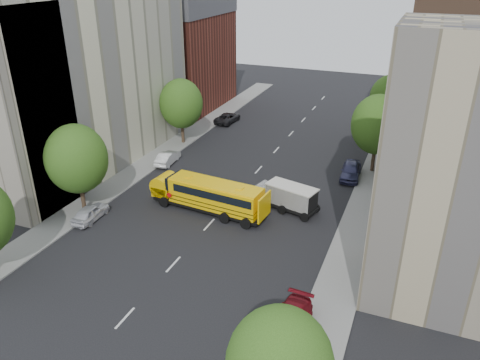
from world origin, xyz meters
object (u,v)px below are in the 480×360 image
Objects in this scene: school_bus at (208,194)px; parked_car_1 at (168,158)px; street_tree_2 at (181,104)px; parked_car_2 at (228,118)px; street_tree_4 at (378,125)px; parked_car_4 at (351,171)px; street_tree_5 at (390,98)px; parked_car_3 at (288,323)px; parked_car_0 at (90,213)px; safari_truck at (287,196)px; street_tree_1 at (77,159)px; parked_car_5 at (366,130)px.

school_bus is 11.54m from parked_car_1.
street_tree_2 is 1.66× the size of parked_car_2.
street_tree_4 reaches higher than parked_car_4.
parked_car_3 is (-1.40, -37.42, -4.01)m from street_tree_5.
street_tree_4 is 18.70m from school_bus.
school_bus is 2.27× the size of parked_car_4.
street_tree_4 is 1.08× the size of street_tree_5.
parked_car_2 is (-8.08, 22.96, -0.97)m from school_bus.
street_tree_5 is 1.96× the size of parked_car_0.
safari_truck is at bearing 110.54° from parked_car_3.
safari_truck is 9.52m from parked_car_4.
parked_car_0 is at bearing -85.77° from street_tree_2.
street_tree_2 is 22.00m from street_tree_4.
safari_truck is at bearing 23.40° from street_tree_1.
parked_car_2 is (1.81, 27.14, -4.30)m from street_tree_1.
street_tree_5 is 15.04m from parked_car_4.
street_tree_4 is at bearing -140.22° from parked_car_0.
parked_car_0 is at bearing 92.18° from parked_car_2.
school_bus reaches higher than parked_car_1.
street_tree_4 reaches higher than parked_car_5.
street_tree_4 is 22.60m from parked_car_2.
street_tree_5 is 28.68m from school_bus.
street_tree_1 is 1.66× the size of parked_car_3.
safari_truck is 1.50× the size of parked_car_0.
parked_car_4 is 12.95m from parked_car_5.
street_tree_5 is 1.61× the size of parked_car_2.
parked_car_1 is at bearing 138.12° from parked_car_3.
parked_car_0 is (1.40, -0.93, -4.30)m from street_tree_1.
street_tree_5 reaches higher than parked_car_4.
parked_car_0 is 25.02m from parked_car_4.
street_tree_1 reaches higher than parked_car_1.
parked_car_2 is at bearing 78.77° from street_tree_2.
street_tree_2 is 1.68× the size of parked_car_5.
street_tree_5 reaches higher than safari_truck.
safari_truck is at bearing -104.28° from street_tree_5.
parked_car_3 is at bearing -19.81° from street_tree_1.
parked_car_4 is (-1.81, -14.41, -3.92)m from street_tree_5.
safari_truck is at bearing -154.56° from parked_car_0.
parked_car_1 is at bearing 175.86° from safari_truck.
parked_car_0 is 34.74m from parked_car_5.
street_tree_2 is at bearing 81.79° from parked_car_2.
safari_truck is 1.24× the size of parked_car_2.
parked_car_0 is (-14.74, -7.92, -0.58)m from safari_truck.
parked_car_1 is 0.86× the size of parked_car_2.
street_tree_2 reaches higher than parked_car_0.
parked_car_4 is at bearing 53.38° from school_bus.
safari_truck is 16.75m from parked_car_0.
school_bus is (-12.11, -13.82, -3.46)m from street_tree_4.
street_tree_5 is 0.72× the size of school_bus.
parked_car_3 reaches higher than parked_car_1.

